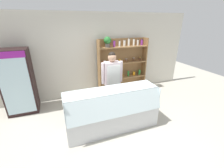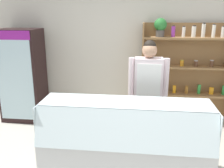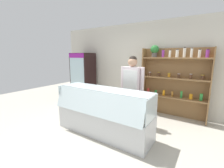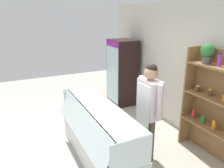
# 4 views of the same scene
# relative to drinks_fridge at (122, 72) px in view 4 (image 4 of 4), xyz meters

# --- Properties ---
(back_wall) EXTENTS (6.80, 0.10, 2.70)m
(back_wall) POSITION_rel_drinks_fridge_xyz_m (2.37, 0.47, 0.46)
(back_wall) COLOR beige
(back_wall) RESTS_ON ground
(drinks_fridge) EXTENTS (0.77, 0.63, 1.79)m
(drinks_fridge) POSITION_rel_drinks_fridge_xyz_m (0.00, 0.00, 0.00)
(drinks_fridge) COLOR black
(drinks_fridge) RESTS_ON ground
(deli_display_case) EXTENTS (2.17, 0.71, 1.01)m
(deli_display_case) POSITION_rel_drinks_fridge_xyz_m (2.12, -1.61, -0.58)
(deli_display_case) COLOR silver
(deli_display_case) RESTS_ON ground
(shop_clerk) EXTENTS (0.61, 0.25, 1.70)m
(shop_clerk) POSITION_rel_drinks_fridge_xyz_m (2.42, -0.81, 0.12)
(shop_clerk) COLOR #4C4233
(shop_clerk) RESTS_ON ground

